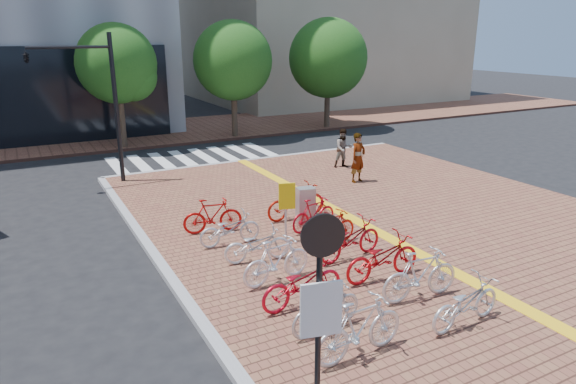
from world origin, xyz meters
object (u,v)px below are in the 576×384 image
bike_12 (314,214)px  bike_11 (332,228)px  yellow_sign (286,201)px  bike_3 (277,261)px  bike_7 (466,303)px  bike_9 (382,258)px  bike_6 (213,216)px  bike_0 (360,328)px  bike_1 (327,308)px  pedestrian_b (344,148)px  utility_box (306,206)px  bike_2 (302,283)px  bike_8 (420,275)px  bike_10 (350,239)px  pedestrian_a (358,158)px  bike_4 (257,245)px  notice_sign (320,297)px  bike_5 (230,229)px  traffic_light_pole (76,82)px  bike_13 (296,202)px

bike_12 → bike_11: bearing=160.9°
bike_11 → yellow_sign: bearing=42.0°
bike_3 → bike_7: (2.38, -3.32, -0.06)m
bike_9 → bike_6: bearing=27.8°
bike_11 → bike_0: bearing=144.3°
bike_1 → bike_6: (-0.12, 5.81, 0.02)m
pedestrian_b → utility_box: bearing=-121.6°
bike_2 → bike_8: (2.32, -0.95, 0.06)m
bike_1 → utility_box: (2.54, 5.16, 0.08)m
bike_9 → bike_12: 3.40m
bike_10 → bike_12: 2.11m
pedestrian_a → yellow_sign: 6.51m
bike_0 → bike_11: (2.28, 4.40, -0.08)m
bike_4 → pedestrian_b: pedestrian_b is taller
notice_sign → pedestrian_b: bearing=54.5°
bike_6 → bike_10: size_ratio=0.87×
yellow_sign → notice_sign: (-2.80, -6.22, 0.89)m
notice_sign → bike_2: bearing=64.1°
bike_3 → bike_8: (2.32, -2.12, 0.03)m
bike_5 → pedestrian_a: (6.60, 3.39, 0.49)m
bike_3 → pedestrian_a: (6.49, 5.94, 0.41)m
bike_1 → bike_5: (-0.02, 4.77, -0.04)m
bike_1 → traffic_light_pole: (-2.55, 12.52, 3.29)m
bike_11 → notice_sign: bearing=137.1°
bike_8 → notice_sign: notice_sign is taller
bike_11 → utility_box: size_ratio=1.43×
bike_2 → bike_5: size_ratio=1.13×
utility_box → bike_6: bearing=166.2°
bike_8 → bike_3: bearing=52.7°
pedestrian_b → traffic_light_pole: size_ratio=0.30×
pedestrian_a → bike_6: bearing=-173.9°
bike_2 → bike_13: 5.31m
bike_4 → bike_7: bearing=-144.0°
bike_6 → pedestrian_b: 8.71m
bike_4 → bike_10: (2.13, -0.93, 0.06)m
bike_0 → pedestrian_a: size_ratio=1.00×
bike_9 → bike_12: bearing=-3.6°
bike_2 → traffic_light_pole: 12.22m
pedestrian_b → notice_sign: notice_sign is taller
bike_3 → bike_7: bike_3 is taller
bike_1 → bike_9: bearing=-68.1°
bike_11 → yellow_sign: size_ratio=0.97×
bike_8 → bike_11: 3.33m
bike_13 → traffic_light_pole: bearing=33.6°
bike_5 → traffic_light_pole: (-2.53, 7.76, 3.33)m
bike_7 → notice_sign: notice_sign is taller
bike_1 → bike_11: (2.34, 3.43, -0.00)m
bike_5 → utility_box: bearing=-79.5°
bike_0 → yellow_sign: 5.39m
bike_9 → pedestrian_b: 10.36m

